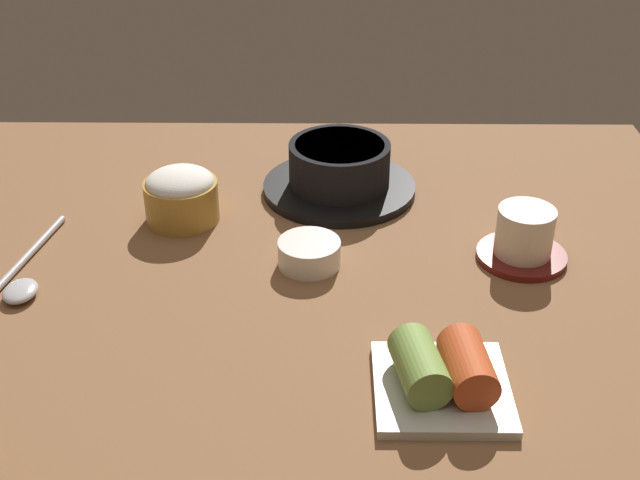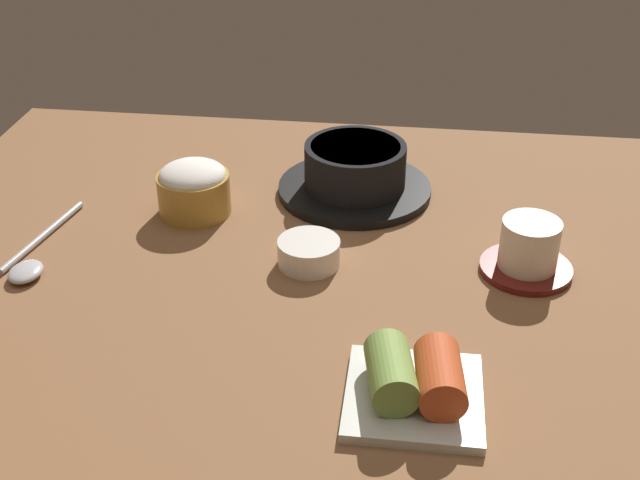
# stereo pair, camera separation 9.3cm
# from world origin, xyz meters

# --- Properties ---
(dining_table) EXTENTS (1.00, 0.76, 0.02)m
(dining_table) POSITION_xyz_m (0.00, 0.00, 0.01)
(dining_table) COLOR brown
(dining_table) RESTS_ON ground
(stone_pot) EXTENTS (0.20, 0.20, 0.07)m
(stone_pot) POSITION_xyz_m (0.04, 0.15, 0.05)
(stone_pot) COLOR black
(stone_pot) RESTS_ON dining_table
(rice_bowl) EXTENTS (0.09, 0.09, 0.07)m
(rice_bowl) POSITION_xyz_m (-0.15, 0.08, 0.05)
(rice_bowl) COLOR #B78C38
(rice_bowl) RESTS_ON dining_table
(tea_cup_with_saucer) EXTENTS (0.10, 0.10, 0.06)m
(tea_cup_with_saucer) POSITION_xyz_m (0.25, -0.01, 0.05)
(tea_cup_with_saucer) COLOR maroon
(tea_cup_with_saucer) RESTS_ON dining_table
(banchan_cup_center) EXTENTS (0.07, 0.07, 0.03)m
(banchan_cup_center) POSITION_xyz_m (0.01, -0.02, 0.04)
(banchan_cup_center) COLOR white
(banchan_cup_center) RESTS_ON dining_table
(kimchi_plate) EXTENTS (0.12, 0.12, 0.05)m
(kimchi_plate) POSITION_xyz_m (0.13, -0.24, 0.04)
(kimchi_plate) COLOR silver
(kimchi_plate) RESTS_ON dining_table
(spoon) EXTENTS (0.05, 0.19, 0.01)m
(spoon) POSITION_xyz_m (-0.30, -0.06, 0.03)
(spoon) COLOR #B7B7BC
(spoon) RESTS_ON dining_table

